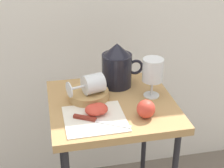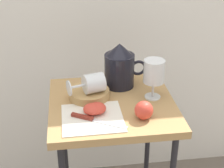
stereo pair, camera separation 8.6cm
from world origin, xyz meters
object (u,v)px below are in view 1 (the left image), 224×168
Objects in this scene: pitcher at (117,69)px; apple_whole at (146,109)px; apple_half_right at (99,109)px; knife at (93,120)px; table at (112,121)px; apple_half_left at (94,110)px; basket_tray at (88,95)px; wine_glass_tipped_near at (92,84)px; wine_glass_upright at (153,72)px.

pitcher is 2.81× the size of apple_whole.
knife is at bearing -121.34° from apple_half_right.
pitcher reaches higher than table.
apple_half_left and apple_half_right have the same top height.
knife is (-0.09, -0.12, 0.10)m from table.
knife is (-0.03, -0.05, -0.01)m from apple_half_right.
basket_tray is 0.83× the size of knife.
pitcher reaches higher than apple_half_left.
basket_tray is 0.06m from wine_glass_tipped_near.
wine_glass_tipped_near reaches higher than knife.
apple_half_left is at bearing -88.83° from basket_tray.
basket_tray is 0.27m from wine_glass_upright.
apple_half_right is at bearing -118.77° from pitcher.
knife is at bearing -92.73° from basket_tray.
pitcher is 0.27m from apple_whole.
pitcher is 0.30m from knife.
wine_glass_upright is (0.25, -0.03, 0.09)m from basket_tray.
apple_whole is at bearing -79.86° from pitcher.
table is 0.18m from knife.
apple_half_right is (-0.07, -0.07, 0.11)m from table.
knife is at bearing -152.05° from wine_glass_upright.
apple_whole reaches higher than basket_tray.
wine_glass_upright is 1.04× the size of wine_glass_tipped_near.
apple_half_left is at bearing -158.96° from wine_glass_upright.
basket_tray reaches higher than table.
wine_glass_tipped_near is 0.12m from apple_half_left.
table is 3.82× the size of knife.
basket_tray is 0.85× the size of pitcher.
apple_whole is at bearing -2.30° from knife.
basket_tray reaches higher than knife.
table is 0.14m from basket_tray.
apple_whole is at bearing -115.22° from wine_glass_upright.
wine_glass_tipped_near is at bearing -138.63° from pitcher.
table is 4.59× the size of basket_tray.
basket_tray is (-0.09, 0.05, 0.10)m from table.
wine_glass_upright is (0.12, -0.12, 0.03)m from pitcher.
wine_glass_upright reaches higher than wine_glass_tipped_near.
apple_half_right is (0.02, -0.12, 0.01)m from basket_tray.
apple_whole is at bearing -42.77° from wine_glass_tipped_near.
apple_half_right is at bearing 161.88° from apple_whole.
basket_tray is at bearing 126.86° from wine_glass_tipped_near.
wine_glass_upright is at bearing -2.76° from wine_glass_tipped_near.
apple_half_left is 1.00× the size of apple_half_right.
wine_glass_tipped_near reaches higher than apple_whole.
apple_half_left is (0.00, -0.13, 0.01)m from basket_tray.
apple_whole is (0.18, -0.05, 0.01)m from apple_half_left.
wine_glass_upright reaches higher than apple_half_right.
wine_glass_upright reaches higher than basket_tray.
table is 0.22m from pitcher.
apple_half_right is (0.02, 0.00, 0.00)m from apple_half_left.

